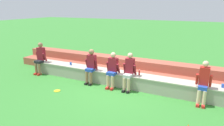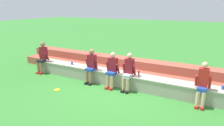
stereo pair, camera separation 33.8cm
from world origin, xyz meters
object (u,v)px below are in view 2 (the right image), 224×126
Objects in this scene: person_far_left at (42,56)px; plastic_cup_middle at (223,88)px; person_center at (112,69)px; water_bottle_center_gap at (139,73)px; person_far_right at (203,84)px; plastic_cup_right_end at (72,63)px; person_right_of_center at (128,71)px; person_left_of_center at (91,65)px; frisbee at (57,90)px.

plastic_cup_middle is at bearing 2.42° from person_far_left.
person_center is 6.42× the size of water_bottle_center_gap.
plastic_cup_right_end is at bearing 176.81° from person_far_right.
person_right_of_center is 0.45m from water_bottle_center_gap.
water_bottle_center_gap is at bearing 3.51° from person_far_left.
person_left_of_center is 4.86m from plastic_cup_middle.
person_far_right is 12.19× the size of plastic_cup_middle.
plastic_cup_middle is 5.85m from frisbee.
plastic_cup_right_end is 1.78m from frisbee.
person_far_right is (3.26, 0.00, 0.01)m from person_center.
plastic_cup_middle is (3.17, 0.33, -0.16)m from person_right_of_center.
frisbee is (-5.58, -1.65, -0.61)m from plastic_cup_middle.
frisbee is (-4.99, -1.28, -0.76)m from person_far_right.
person_left_of_center reaches higher than frisbee.
person_center is (1.00, -0.02, -0.03)m from person_left_of_center.
person_left_of_center is 6.56× the size of water_bottle_center_gap.
water_bottle_center_gap is (0.99, 0.35, -0.10)m from person_center.
plastic_cup_middle is at bearing 4.24° from person_left_of_center.
person_far_left is 2.83m from person_left_of_center.
person_left_of_center reaches higher than person_center.
person_left_of_center is 0.99× the size of person_far_right.
plastic_cup_middle is at bearing 0.58° from water_bottle_center_gap.
person_left_of_center is 5.82× the size of frisbee.
plastic_cup_middle is (6.10, 0.07, -0.00)m from plastic_cup_right_end.
water_bottle_center_gap is at bearing 30.89° from frisbee.
water_bottle_center_gap is 3.23m from frisbee.
person_far_left is 1.05× the size of person_center.
person_left_of_center reaches higher than water_bottle_center_gap.
person_right_of_center is (4.50, -0.01, -0.04)m from person_far_left.
person_right_of_center is at bearing 178.99° from person_far_right.
water_bottle_center_gap is (1.98, 0.33, -0.13)m from person_left_of_center.
person_center is at bearing -7.82° from plastic_cup_right_end.
person_right_of_center is 0.99× the size of person_far_right.
frisbee is (2.10, -1.33, -0.80)m from person_far_left.
person_left_of_center is 1.00m from person_center.
plastic_cup_middle is at bearing 5.62° from person_center.
person_far_left is 6.00× the size of frisbee.
frisbee is (-1.73, -1.27, -0.75)m from person_center.
person_far_right is (4.26, -0.02, -0.01)m from person_left_of_center.
person_right_of_center reaches higher than person_left_of_center.
person_far_left is at bearing 179.30° from person_left_of_center.
plastic_cup_right_end is (-2.93, 0.26, -0.15)m from person_right_of_center.
person_far_left reaches higher than frisbee.
plastic_cup_right_end is 0.52× the size of frisbee.
person_far_right is at bearing -1.01° from person_right_of_center.
person_left_of_center is at bearing -175.76° from plastic_cup_middle.
person_center is 2.28m from plastic_cup_right_end.
person_center is 3.87m from plastic_cup_middle.
person_far_right is (2.59, -0.05, 0.00)m from person_right_of_center.
water_bottle_center_gap is 0.89× the size of frisbee.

